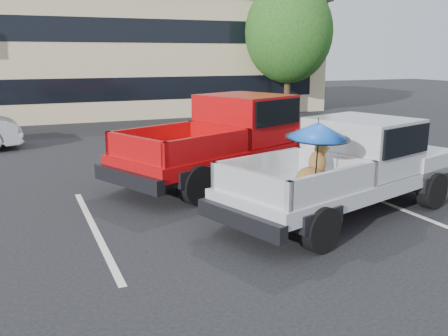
{
  "coord_description": "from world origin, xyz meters",
  "views": [
    {
      "loc": [
        -4.16,
        -6.82,
        3.1
      ],
      "look_at": [
        -1.1,
        0.47,
        1.3
      ],
      "focal_mm": 40.0,
      "sensor_mm": 36.0,
      "label": 1
    }
  ],
  "objects_px": {
    "tree_back": "(183,33)",
    "red_pickup": "(240,133)",
    "tree_right": "(289,32)",
    "silver_pickup": "(355,161)"
  },
  "relations": [
    {
      "from": "silver_pickup",
      "to": "red_pickup",
      "type": "xyz_separation_m",
      "value": [
        -0.83,
        3.62,
        0.1
      ]
    },
    {
      "from": "red_pickup",
      "to": "silver_pickup",
      "type": "bearing_deg",
      "value": -100.35
    },
    {
      "from": "tree_back",
      "to": "red_pickup",
      "type": "bearing_deg",
      "value": -104.15
    },
    {
      "from": "tree_back",
      "to": "tree_right",
      "type": "bearing_deg",
      "value": -69.44
    },
    {
      "from": "silver_pickup",
      "to": "tree_back",
      "type": "bearing_deg",
      "value": 62.52
    },
    {
      "from": "tree_right",
      "to": "tree_back",
      "type": "relative_size",
      "value": 0.95
    },
    {
      "from": "tree_back",
      "to": "red_pickup",
      "type": "relative_size",
      "value": 1.06
    },
    {
      "from": "tree_back",
      "to": "silver_pickup",
      "type": "relative_size",
      "value": 1.18
    },
    {
      "from": "tree_right",
      "to": "tree_back",
      "type": "height_order",
      "value": "tree_back"
    },
    {
      "from": "tree_right",
      "to": "red_pickup",
      "type": "distance_m",
      "value": 14.13
    }
  ]
}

